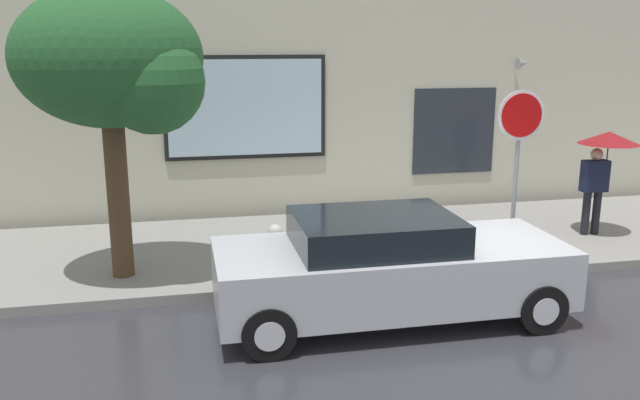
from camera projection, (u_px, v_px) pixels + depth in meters
The scene contains 8 objects.
ground_plane at pixel (445, 312), 8.93m from camera, with size 60.00×60.00×0.00m, color #333338.
sidewalk at pixel (380, 242), 11.77m from camera, with size 20.00×4.00×0.15m, color gray.
building_facade at pixel (347, 45), 13.34m from camera, with size 20.00×0.67×7.00m.
parked_car at pixel (388, 267), 8.58m from camera, with size 4.52×1.86×1.41m.
fire_hydrant at pixel (276, 249), 9.95m from camera, with size 0.30×0.44×0.75m.
pedestrian_with_umbrella at pixel (605, 152), 11.69m from camera, with size 1.05×1.05×1.86m.
street_tree at pixel (117, 65), 9.15m from camera, with size 2.62×2.22×4.17m.
stop_sign at pixel (519, 142), 10.10m from camera, with size 0.76×0.10×2.70m.
Camera 1 is at (-3.38, -7.80, 3.57)m, focal length 37.21 mm.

